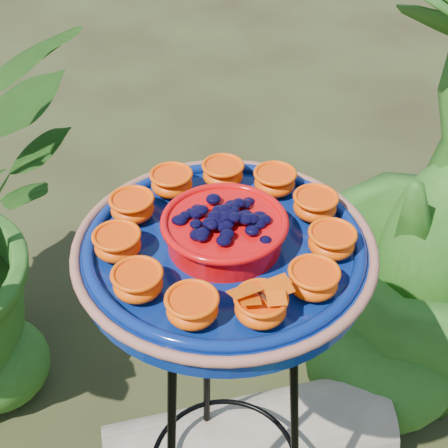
% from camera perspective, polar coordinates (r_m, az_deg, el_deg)
% --- Properties ---
extents(tripod_stand, '(0.34, 0.35, 0.85)m').
position_cam_1_polar(tripod_stand, '(1.19, 0.04, -15.57)').
color(tripod_stand, black).
rests_on(tripod_stand, ground).
extents(feeder_dish, '(0.47, 0.47, 0.10)m').
position_cam_1_polar(feeder_dish, '(0.92, 0.05, -1.88)').
color(feeder_dish, navy).
rests_on(feeder_dish, tripod_stand).
extents(driftwood_log, '(0.70, 0.29, 0.23)m').
position_cam_1_polar(driftwood_log, '(1.61, 2.32, -19.44)').
color(driftwood_log, tan).
rests_on(driftwood_log, ground).
extents(shrub_back_right, '(0.74, 0.74, 1.14)m').
position_cam_1_polar(shrub_back_right, '(1.62, 19.73, 1.68)').
color(shrub_back_right, '#295316').
rests_on(shrub_back_right, ground).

